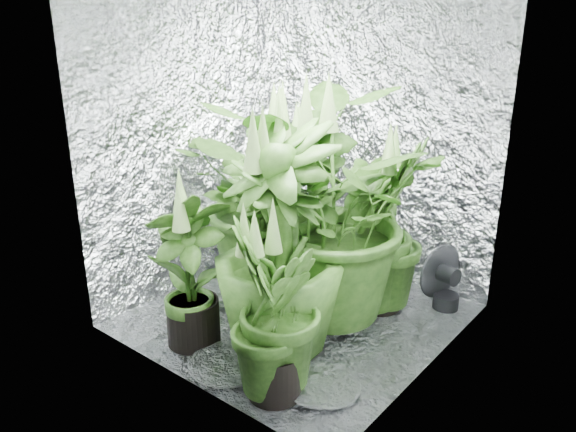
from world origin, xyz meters
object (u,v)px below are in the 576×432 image
at_px(plant_e, 325,211).
at_px(plant_h, 277,246).
at_px(plant_a, 274,198).
at_px(plant_g, 274,313).
at_px(plant_b, 310,200).
at_px(circulation_fan, 443,281).
at_px(plant_d, 261,251).
at_px(plant_c, 382,227).
at_px(plant_f, 190,271).

distance_m(plant_e, plant_h, 0.43).
xyz_separation_m(plant_a, plant_g, (0.65, -0.76, -0.19)).
distance_m(plant_a, plant_e, 0.42).
height_order(plant_a, plant_h, plant_a).
xyz_separation_m(plant_b, circulation_fan, (0.83, 0.19, -0.37)).
height_order(plant_a, plant_d, plant_a).
bearing_deg(plant_h, plant_e, 93.65).
bearing_deg(plant_a, plant_c, 22.05).
bearing_deg(plant_d, plant_a, 116.26).
height_order(plant_b, plant_d, plant_b).
bearing_deg(circulation_fan, plant_d, -119.11).
relative_size(plant_a, plant_c, 1.19).
height_order(plant_a, plant_f, plant_a).
distance_m(plant_g, plant_h, 0.38).
xyz_separation_m(plant_e, plant_g, (0.24, -0.70, -0.22)).
xyz_separation_m(plant_c, plant_d, (-0.46, -0.50, -0.10)).
bearing_deg(plant_e, plant_f, -120.38).
bearing_deg(plant_e, plant_g, -71.24).
xyz_separation_m(plant_c, plant_h, (-0.15, -0.73, 0.08)).
relative_size(plant_f, plant_g, 1.01).
xyz_separation_m(plant_c, plant_e, (-0.18, -0.31, 0.14)).
xyz_separation_m(plant_a, plant_f, (0.04, -0.70, -0.20)).
bearing_deg(plant_h, plant_f, -152.18).
height_order(plant_a, circulation_fan, plant_a).
distance_m(plant_a, plant_h, 0.66).
bearing_deg(plant_b, plant_c, -5.39).
distance_m(plant_c, plant_h, 0.75).
bearing_deg(circulation_fan, plant_e, -114.58).
distance_m(plant_a, plant_g, 1.02).
relative_size(plant_c, plant_h, 0.86).
distance_m(plant_f, circulation_fan, 1.47).
bearing_deg(plant_f, plant_g, -6.00).
relative_size(plant_c, circulation_fan, 2.85).
bearing_deg(plant_h, plant_g, -52.57).
relative_size(plant_b, plant_h, 0.93).
bearing_deg(plant_c, plant_d, -132.53).
distance_m(plant_e, plant_f, 0.77).
xyz_separation_m(plant_a, plant_e, (0.41, -0.07, 0.03)).
height_order(plant_a, plant_b, plant_a).
bearing_deg(plant_c, circulation_fan, 39.46).
distance_m(plant_a, plant_f, 0.73).
bearing_deg(plant_c, plant_b, 174.61).
xyz_separation_m(plant_a, plant_c, (0.59, 0.24, -0.11)).
height_order(plant_c, plant_f, plant_c).
bearing_deg(plant_d, plant_e, 35.08).
relative_size(plant_b, plant_c, 1.07).
bearing_deg(plant_f, plant_h, 27.82).
bearing_deg(plant_g, plant_d, 136.06).
bearing_deg(plant_g, plant_f, 174.00).
distance_m(plant_c, plant_f, 1.09).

